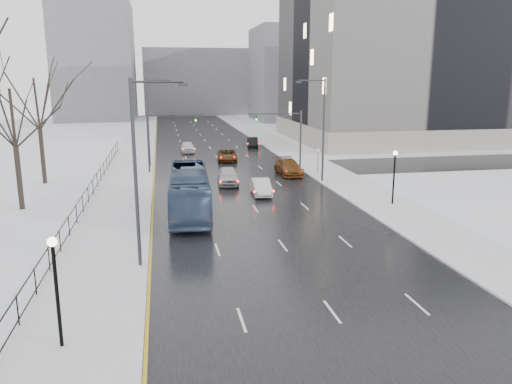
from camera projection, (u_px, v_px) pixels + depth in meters
road at (215, 155)px, 66.74m from camera, size 16.00×150.00×0.04m
cross_road at (227, 171)px, 55.25m from camera, size 130.00×10.00×0.04m
sidewalk_left at (135, 156)px, 64.81m from camera, size 5.00×150.00×0.16m
sidewalk_right at (291, 152)px, 68.64m from camera, size 5.00×150.00×0.16m
park_strip at (58, 159)px, 63.08m from camera, size 14.00×150.00×0.12m
tree_park_d at (23, 210)px, 38.59m from camera, size 8.75×8.75×12.50m
tree_park_e at (45, 184)px, 48.10m from camera, size 9.45×9.45×13.50m
iron_fence at (79, 209)px, 35.44m from camera, size 0.06×70.00×1.30m
streetlight_r_mid at (321, 125)px, 47.83m from camera, size 2.95×0.25×10.00m
streetlight_l_near at (140, 165)px, 25.70m from camera, size 2.95×0.25×10.00m
streetlight_l_far at (150, 118)px, 56.35m from camera, size 2.95×0.25×10.00m
lamppost_l at (55, 276)px, 18.11m from camera, size 0.36×0.36×4.28m
lamppost_r_mid at (394, 170)px, 39.37m from camera, size 0.36×0.36×4.28m
mast_signal_right at (291, 132)px, 55.68m from camera, size 6.10×0.33×6.50m
mast_signal_left at (158, 135)px, 53.00m from camera, size 6.10×0.33×6.50m
no_uturn_sign at (318, 153)px, 52.59m from camera, size 0.60×0.06×2.70m
civic_building at (418, 71)px, 82.14m from camera, size 41.00×31.00×24.80m
bldg_far_right at (304, 74)px, 122.10m from camera, size 24.00×20.00×22.00m
bldg_far_left at (96, 62)px, 121.89m from camera, size 18.00×22.00×28.00m
bldg_far_center at (198, 82)px, 142.11m from camera, size 30.00×18.00×18.00m
bus at (189, 192)px, 37.27m from camera, size 3.37×12.17×3.36m
sedan_center_near at (228, 176)px, 47.80m from camera, size 2.34×4.98×1.65m
sedan_right_near at (261, 187)px, 43.46m from camera, size 1.75×4.40×1.42m
sedan_right_cross at (227, 155)px, 61.53m from camera, size 2.83×5.27×1.41m
sedan_right_far at (289, 167)px, 52.62m from camera, size 2.27×5.50×1.59m
sedan_center_far at (188, 147)px, 68.54m from camera, size 1.84×4.45×1.51m
sedan_right_distant at (253, 142)px, 73.93m from camera, size 2.08×4.50×1.43m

